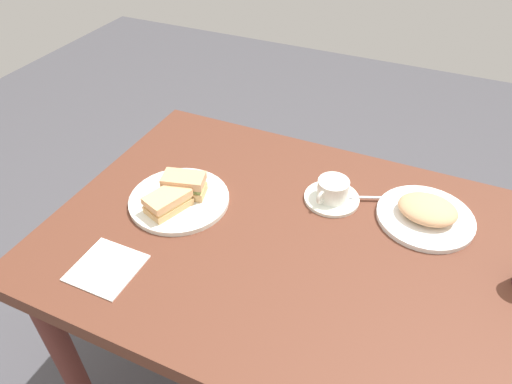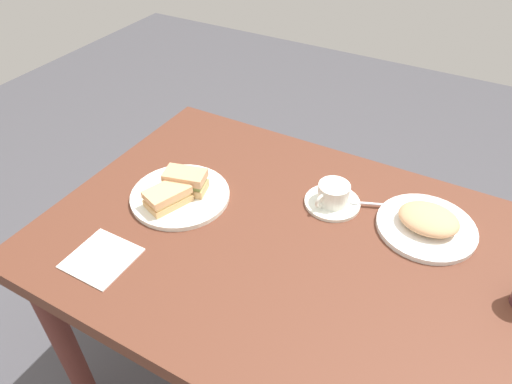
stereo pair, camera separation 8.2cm
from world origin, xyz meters
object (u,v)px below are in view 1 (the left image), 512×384
at_px(sandwich_front, 184,185).
at_px(side_plate, 425,217).
at_px(dining_table, 304,267).
at_px(napkin, 106,268).
at_px(coffee_cup, 333,189).
at_px(sandwich_plate, 180,199).
at_px(coffee_saucer, 332,198).
at_px(sandwich_back, 168,201).
at_px(spoon, 360,197).

height_order(sandwich_front, side_plate, sandwich_front).
xyz_separation_m(dining_table, napkin, (-0.41, -0.28, 0.10)).
xyz_separation_m(coffee_cup, side_plate, (0.25, 0.03, -0.03)).
bearing_deg(dining_table, sandwich_plate, 179.32).
distance_m(side_plate, napkin, 0.83).
xyz_separation_m(dining_table, coffee_saucer, (0.01, 0.18, 0.10)).
xyz_separation_m(sandwich_back, coffee_saucer, (0.39, 0.23, -0.03)).
height_order(coffee_saucer, side_plate, side_plate).
relative_size(coffee_cup, napkin, 0.73).
relative_size(sandwich_front, sandwich_back, 0.94).
bearing_deg(spoon, side_plate, -1.36).
distance_m(coffee_saucer, napkin, 0.62).
xyz_separation_m(sandwich_plate, coffee_cup, (0.39, 0.18, 0.03)).
height_order(dining_table, sandwich_plate, sandwich_plate).
bearing_deg(sandwich_front, coffee_cup, 22.52).
xyz_separation_m(dining_table, sandwich_plate, (-0.38, 0.00, 0.10)).
distance_m(dining_table, sandwich_back, 0.41).
height_order(sandwich_plate, spoon, spoon).
relative_size(coffee_saucer, coffee_cup, 1.40).
bearing_deg(napkin, sandwich_back, 82.95).
xyz_separation_m(sandwich_plate, side_plate, (0.64, 0.20, 0.00)).
relative_size(sandwich_front, coffee_cup, 1.16).
relative_size(coffee_saucer, spoon, 1.62).
bearing_deg(side_plate, spoon, 178.64).
bearing_deg(spoon, coffee_saucer, -157.85).
xyz_separation_m(spoon, side_plate, (0.18, -0.00, -0.01)).
relative_size(dining_table, napkin, 8.87).
height_order(sandwich_plate, coffee_saucer, sandwich_plate).
xyz_separation_m(dining_table, side_plate, (0.26, 0.21, 0.10)).
bearing_deg(dining_table, side_plate, 38.62).
bearing_deg(sandwich_plate, coffee_saucer, 24.78).
distance_m(sandwich_plate, sandwich_back, 0.06).
bearing_deg(napkin, side_plate, 36.24).
bearing_deg(sandwich_back, coffee_cup, 30.67).
bearing_deg(napkin, coffee_cup, 48.04).
height_order(dining_table, coffee_saucer, coffee_saucer).
relative_size(sandwich_plate, napkin, 1.86).
distance_m(dining_table, coffee_saucer, 0.21).
bearing_deg(spoon, dining_table, -111.11).
bearing_deg(spoon, sandwich_front, -157.41).
bearing_deg(spoon, sandwich_back, -150.49).
height_order(coffee_saucer, napkin, coffee_saucer).
bearing_deg(sandwich_plate, coffee_cup, 24.64).
height_order(coffee_saucer, spoon, spoon).
bearing_deg(dining_table, sandwich_back, -172.71).
height_order(dining_table, spoon, spoon).
xyz_separation_m(sandwich_back, coffee_cup, (0.39, 0.23, 0.00)).
distance_m(coffee_saucer, spoon, 0.08).
distance_m(dining_table, coffee_cup, 0.23).
xyz_separation_m(sandwich_front, napkin, (-0.04, -0.31, -0.04)).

